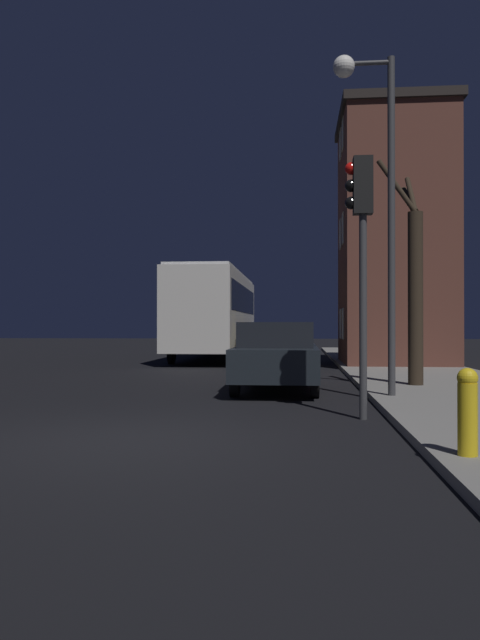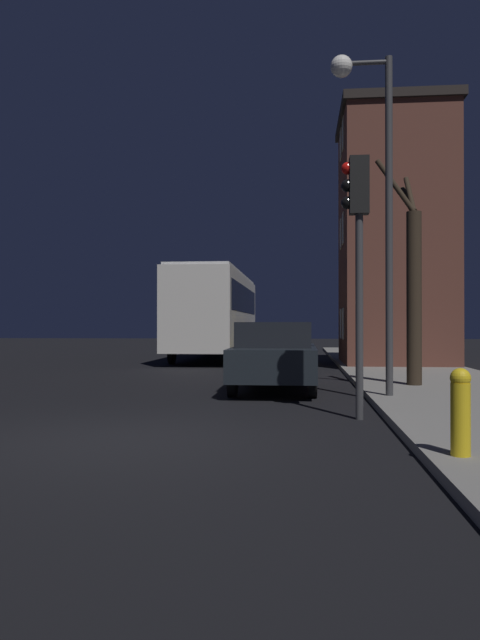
# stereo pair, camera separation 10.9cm
# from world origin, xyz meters

# --- Properties ---
(ground_plane) EXTENTS (120.00, 120.00, 0.00)m
(ground_plane) POSITION_xyz_m (0.00, 0.00, 0.00)
(ground_plane) COLOR black
(brick_building) EXTENTS (3.93, 4.99, 9.01)m
(brick_building) POSITION_xyz_m (5.69, 14.94, 4.65)
(brick_building) COLOR brown
(brick_building) RESTS_ON sidewalk
(streetlamp) EXTENTS (1.18, 0.42, 6.57)m
(streetlamp) POSITION_xyz_m (3.69, 4.25, 4.61)
(streetlamp) COLOR #38383A
(streetlamp) RESTS_ON sidewalk
(traffic_light) EXTENTS (0.43, 0.24, 4.11)m
(traffic_light) POSITION_xyz_m (3.23, 1.96, 2.96)
(traffic_light) COLOR #38383A
(traffic_light) RESTS_ON ground
(bare_tree) EXTENTS (1.02, 1.07, 5.16)m
(bare_tree) POSITION_xyz_m (4.87, 6.49, 2.38)
(bare_tree) COLOR #2D2319
(bare_tree) RESTS_ON sidewalk
(bus) EXTENTS (2.55, 11.70, 3.69)m
(bus) POSITION_xyz_m (-1.34, 19.07, 2.19)
(bus) COLOR beige
(bus) RESTS_ON ground
(car_near_lane) EXTENTS (1.80, 4.63, 1.54)m
(car_near_lane) POSITION_xyz_m (1.77, 6.23, 0.80)
(car_near_lane) COLOR black
(car_near_lane) RESTS_ON ground
(car_mid_lane) EXTENTS (1.76, 4.24, 1.54)m
(car_mid_lane) POSITION_xyz_m (1.30, 16.40, 0.80)
(car_mid_lane) COLOR olive
(car_mid_lane) RESTS_ON ground
(fire_hydrant) EXTENTS (0.21, 0.21, 0.91)m
(fire_hydrant) POSITION_xyz_m (3.99, -1.28, 0.60)
(fire_hydrant) COLOR gold
(fire_hydrant) RESTS_ON sidewalk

